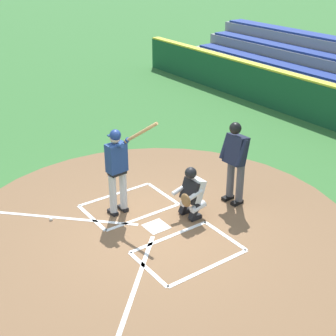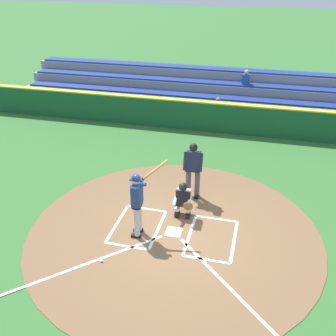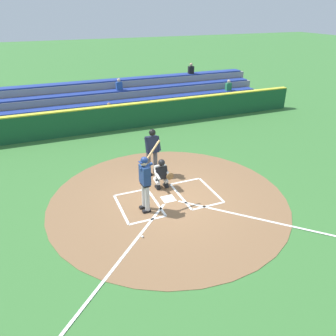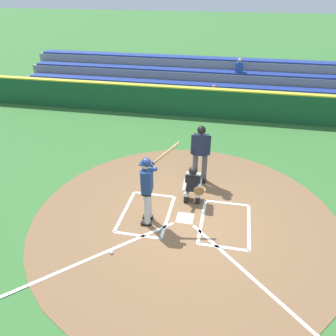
{
  "view_description": "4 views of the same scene",
  "coord_description": "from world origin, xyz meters",
  "px_view_note": "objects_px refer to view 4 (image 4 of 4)",
  "views": [
    {
      "loc": [
        -6.81,
        4.6,
        5.24
      ],
      "look_at": [
        0.36,
        -0.55,
        1.02
      ],
      "focal_mm": 51.66,
      "sensor_mm": 36.0,
      "label": 1
    },
    {
      "loc": [
        -1.99,
        8.48,
        6.63
      ],
      "look_at": [
        0.5,
        -1.32,
        1.26
      ],
      "focal_mm": 41.99,
      "sensor_mm": 36.0,
      "label": 2
    },
    {
      "loc": [
        3.57,
        8.7,
        5.9
      ],
      "look_at": [
        -0.24,
        -0.6,
        0.86
      ],
      "focal_mm": 34.79,
      "sensor_mm": 36.0,
      "label": 3
    },
    {
      "loc": [
        -0.96,
        6.92,
        5.54
      ],
      "look_at": [
        0.53,
        -0.37,
        1.27
      ],
      "focal_mm": 35.75,
      "sensor_mm": 36.0,
      "label": 4
    }
  ],
  "objects_px": {
    "catcher": "(193,184)",
    "baseball": "(111,253)",
    "batter": "(148,186)",
    "plate_umpire": "(201,150)"
  },
  "relations": [
    {
      "from": "baseball",
      "to": "catcher",
      "type": "bearing_deg",
      "value": -122.28
    },
    {
      "from": "batter",
      "to": "baseball",
      "type": "distance_m",
      "value": 1.77
    },
    {
      "from": "plate_umpire",
      "to": "baseball",
      "type": "bearing_deg",
      "value": 65.96
    },
    {
      "from": "catcher",
      "to": "baseball",
      "type": "bearing_deg",
      "value": 57.72
    },
    {
      "from": "batter",
      "to": "catcher",
      "type": "relative_size",
      "value": 1.88
    },
    {
      "from": "baseball",
      "to": "plate_umpire",
      "type": "bearing_deg",
      "value": -114.04
    },
    {
      "from": "batter",
      "to": "baseball",
      "type": "xyz_separation_m",
      "value": [
        0.55,
        1.3,
        -1.06
      ]
    },
    {
      "from": "catcher",
      "to": "baseball",
      "type": "height_order",
      "value": "catcher"
    },
    {
      "from": "plate_umpire",
      "to": "baseball",
      "type": "height_order",
      "value": "plate_umpire"
    },
    {
      "from": "catcher",
      "to": "plate_umpire",
      "type": "height_order",
      "value": "plate_umpire"
    }
  ]
}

